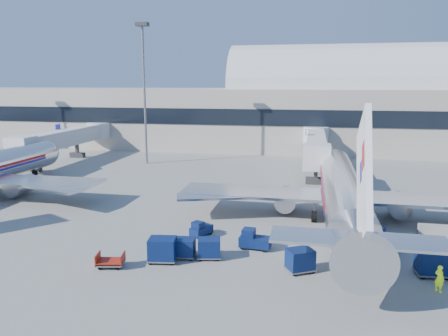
% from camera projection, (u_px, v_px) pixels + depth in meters
% --- Properties ---
extents(ground, '(260.00, 260.00, 0.00)m').
position_uv_depth(ground, '(232.00, 229.00, 40.22)').
color(ground, gray).
rests_on(ground, ground).
extents(terminal, '(170.00, 28.15, 21.00)m').
position_uv_depth(terminal, '(217.00, 109.00, 95.27)').
color(terminal, '#B2AA9E').
rests_on(terminal, ground).
extents(airliner_main, '(32.00, 37.26, 12.07)m').
position_uv_depth(airliner_main, '(343.00, 191.00, 42.06)').
color(airliner_main, silver).
rests_on(airliner_main, ground).
extents(jetbridge_near, '(4.40, 27.50, 6.25)m').
position_uv_depth(jetbridge_near, '(316.00, 144.00, 67.64)').
color(jetbridge_near, silver).
rests_on(jetbridge_near, ground).
extents(jetbridge_mid, '(4.40, 27.50, 6.25)m').
position_uv_depth(jetbridge_mid, '(70.00, 137.00, 75.80)').
color(jetbridge_mid, silver).
rests_on(jetbridge_mid, ground).
extents(mast_west, '(2.00, 1.20, 22.60)m').
position_uv_depth(mast_west, '(144.00, 73.00, 70.14)').
color(mast_west, slate).
rests_on(mast_west, ground).
extents(barrier_near, '(3.00, 0.55, 0.90)m').
position_uv_depth(barrier_near, '(436.00, 230.00, 38.56)').
color(barrier_near, '#9E9E96').
rests_on(barrier_near, ground).
extents(tug_lead, '(2.59, 1.46, 1.62)m').
position_uv_depth(tug_lead, '(254.00, 240.00, 35.25)').
color(tug_lead, '#091846').
rests_on(tug_lead, ground).
extents(tug_right, '(2.86, 2.35, 1.67)m').
position_uv_depth(tug_right, '(382.00, 239.00, 35.34)').
color(tug_right, '#091846').
rests_on(tug_right, ground).
extents(tug_left, '(1.85, 2.35, 1.37)m').
position_uv_depth(tug_left, '(201.00, 229.00, 38.21)').
color(tug_left, '#091846').
rests_on(tug_left, ground).
extents(cart_train_a, '(1.99, 1.66, 1.56)m').
position_uv_depth(cart_train_a, '(209.00, 248.00, 33.23)').
color(cart_train_a, '#091846').
rests_on(cart_train_a, ground).
extents(cart_train_b, '(1.84, 1.46, 1.53)m').
position_uv_depth(cart_train_b, '(184.00, 248.00, 33.38)').
color(cart_train_b, '#091846').
rests_on(cart_train_b, ground).
extents(cart_train_c, '(2.29, 1.88, 1.84)m').
position_uv_depth(cart_train_c, '(162.00, 249.00, 32.59)').
color(cart_train_c, '#091846').
rests_on(cart_train_c, ground).
extents(cart_solo_near, '(2.34, 2.17, 1.66)m').
position_uv_depth(cart_solo_near, '(300.00, 260.00, 30.90)').
color(cart_solo_near, '#091846').
rests_on(cart_solo_near, ground).
extents(cart_solo_far, '(2.27, 1.82, 1.86)m').
position_uv_depth(cart_solo_far, '(432.00, 262.00, 30.22)').
color(cart_solo_far, '#091846').
rests_on(cart_solo_far, ground).
extents(cart_open_red, '(2.15, 1.70, 0.52)m').
position_uv_depth(cart_open_red, '(111.00, 262.00, 31.75)').
color(cart_open_red, slate).
rests_on(cart_open_red, ground).
extents(ramp_worker, '(0.74, 0.77, 1.78)m').
position_uv_depth(ramp_worker, '(439.00, 279.00, 27.93)').
color(ramp_worker, '#BEFF1A').
rests_on(ramp_worker, ground).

